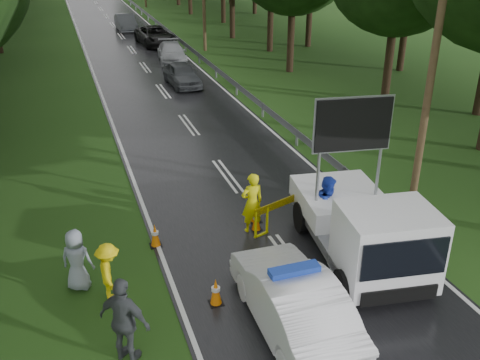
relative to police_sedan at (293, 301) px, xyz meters
name	(u,v)px	position (x,y,z in m)	size (l,w,h in m)	color
ground	(293,263)	(1.12, 2.41, -0.76)	(160.00, 160.00, 0.00)	#1C3F12
road	(132,50)	(1.12, 32.41, -0.75)	(7.00, 140.00, 0.02)	black
guardrail	(180,40)	(4.82, 32.08, -0.22)	(0.12, 60.06, 0.70)	gray
utility_pole_near	(435,50)	(6.32, 4.41, 4.30)	(1.40, 0.24, 10.00)	#4E3924
police_sedan	(293,301)	(0.00, 0.00, 0.00)	(1.70, 4.64, 1.67)	white
work_truck	(364,228)	(2.81, 1.76, 0.40)	(3.07, 5.63, 4.27)	gray
barrier	(284,205)	(1.63, 4.34, -0.04)	(2.19, 0.85, 0.96)	yellow
officer	(252,203)	(0.63, 4.41, 0.19)	(0.69, 0.45, 1.90)	#EEEB0C
civilian	(328,207)	(2.62, 3.41, 0.20)	(0.94, 0.73, 1.93)	#1B37B5
bystander_left	(109,273)	(-3.76, 2.41, 0.02)	(1.01, 0.58, 1.56)	yellow
bystander_mid	(125,321)	(-3.66, 0.24, 0.25)	(1.18, 0.49, 2.02)	#45494D
bystander_right	(77,260)	(-4.47, 3.15, 0.07)	(0.81, 0.53, 1.66)	#858EA0
queue_car_first	(182,74)	(2.42, 21.29, -0.10)	(1.56, 3.89, 1.32)	#3B3F42
queue_car_second	(172,52)	(3.18, 27.57, -0.13)	(1.78, 4.37, 1.27)	#989A9F
queue_car_third	(155,36)	(3.22, 33.74, -0.05)	(2.37, 5.14, 1.43)	black
queue_car_fourth	(126,23)	(1.92, 41.06, -0.05)	(1.52, 4.34, 1.43)	#43474C
cone_near_left	(216,292)	(-1.38, 1.41, -0.41)	(0.35, 0.35, 0.74)	black
cone_center	(256,220)	(0.77, 4.41, -0.42)	(0.33, 0.33, 0.71)	black
cone_far	(255,210)	(0.92, 4.91, -0.37)	(0.38, 0.38, 0.81)	black
cone_left_mid	(155,235)	(-2.28, 4.50, -0.42)	(0.34, 0.34, 0.72)	black
cone_right	(348,210)	(3.66, 4.04, -0.41)	(0.35, 0.35, 0.74)	black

